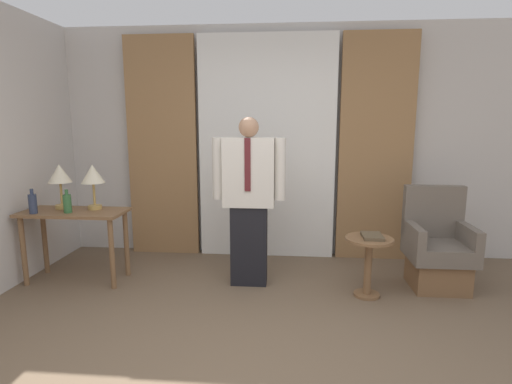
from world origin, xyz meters
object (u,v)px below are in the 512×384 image
object	(u,v)px
bottle_near_edge	(67,203)
person	(249,197)
book	(372,236)
desk	(75,224)
side_table	(368,257)
table_lamp_left	(60,176)
bottle_by_lamp	(33,203)
armchair	(437,251)
table_lamp_right	(93,176)

from	to	relation	value
bottle_near_edge	person	world-z (taller)	person
person	book	size ratio (longest dim) A/B	6.77
desk	side_table	size ratio (longest dim) A/B	1.82
person	side_table	size ratio (longest dim) A/B	2.94
bottle_near_edge	book	distance (m)	2.92
book	table_lamp_left	bearing A→B (deg)	175.84
bottle_near_edge	bottle_by_lamp	bearing A→B (deg)	-169.45
table_lamp_left	book	bearing A→B (deg)	-4.16
bottle_near_edge	armchair	bearing A→B (deg)	3.84
person	table_lamp_left	bearing A→B (deg)	179.13
person	side_table	bearing A→B (deg)	-10.13
armchair	book	size ratio (longest dim) A/B	4.01
desk	side_table	distance (m)	2.88
bottle_by_lamp	book	distance (m)	3.23
bottle_near_edge	armchair	size ratio (longest dim) A/B	0.24
desk	table_lamp_left	distance (m)	0.51
bottle_near_edge	table_lamp_right	bearing A→B (deg)	44.87
person	armchair	distance (m)	1.91
table_lamp_left	armchair	world-z (taller)	table_lamp_left
bottle_near_edge	side_table	size ratio (longest dim) A/B	0.41
desk	bottle_near_edge	distance (m)	0.24
person	side_table	world-z (taller)	person
table_lamp_left	side_table	distance (m)	3.13
bottle_near_edge	desk	bearing A→B (deg)	83.55
table_lamp_right	bottle_near_edge	xyz separation A→B (m)	(-0.18, -0.18, -0.24)
table_lamp_right	book	world-z (taller)	table_lamp_right
bottle_by_lamp	side_table	xyz separation A→B (m)	(3.20, 0.01, -0.45)
desk	book	distance (m)	2.90
table_lamp_right	side_table	xyz separation A→B (m)	(2.70, -0.23, -0.68)
desk	person	bearing A→B (deg)	2.26
bottle_near_edge	person	bearing A→B (deg)	4.98
table_lamp_right	bottle_by_lamp	size ratio (longest dim) A/B	1.88
desk	person	world-z (taller)	person
table_lamp_right	side_table	distance (m)	2.79
bottle_near_edge	side_table	xyz separation A→B (m)	(2.88, -0.05, -0.44)
table_lamp_right	bottle_by_lamp	world-z (taller)	table_lamp_right
bottle_by_lamp	armchair	distance (m)	3.95
side_table	person	bearing A→B (deg)	169.87
bottle_near_edge	person	xyz separation A→B (m)	(1.76, 0.15, 0.06)
bottle_near_edge	book	bearing A→B (deg)	-0.80
table_lamp_left	side_table	xyz separation A→B (m)	(3.04, -0.23, -0.68)
table_lamp_left	bottle_near_edge	bearing A→B (deg)	-48.01
bottle_by_lamp	side_table	bearing A→B (deg)	0.20
bottle_by_lamp	armchair	bearing A→B (deg)	4.38
table_lamp_left	person	world-z (taller)	person
armchair	side_table	bearing A→B (deg)	-157.96
table_lamp_left	person	distance (m)	1.93
table_lamp_left	person	size ratio (longest dim) A/B	0.28
bottle_by_lamp	person	size ratio (longest dim) A/B	0.15
table_lamp_right	book	distance (m)	2.78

